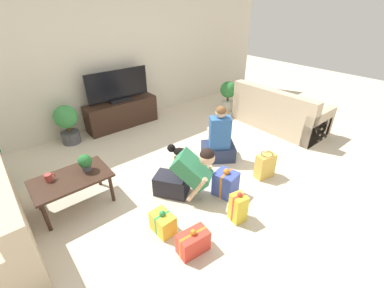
{
  "coord_description": "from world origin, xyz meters",
  "views": [
    {
      "loc": [
        -1.98,
        -2.28,
        2.33
      ],
      "look_at": [
        0.13,
        0.23,
        0.45
      ],
      "focal_mm": 24.0,
      "sensor_mm": 36.0,
      "label": 1
    }
  ],
  "objects_px": {
    "sofa_right": "(278,114)",
    "tv_console": "(122,113)",
    "gift_box_b": "(193,242)",
    "gift_bag_a": "(265,166)",
    "potted_plant_corner_right": "(228,94)",
    "gift_box_c": "(226,183)",
    "person_sitting": "(219,141)",
    "potted_plant_back_left": "(67,122)",
    "gift_box_d": "(163,223)",
    "person_kneeling": "(185,175)",
    "tv": "(118,88)",
    "mug": "(49,177)",
    "dog": "(179,152)",
    "tabletop_plant": "(85,162)",
    "gift_box_a": "(238,208)",
    "coffee_table": "(72,181)"
  },
  "relations": [
    {
      "from": "dog",
      "to": "tabletop_plant",
      "type": "xyz_separation_m",
      "value": [
        -1.4,
        0.07,
        0.37
      ]
    },
    {
      "from": "tv",
      "to": "mug",
      "type": "xyz_separation_m",
      "value": [
        -1.76,
        -1.69,
        -0.33
      ]
    },
    {
      "from": "person_kneeling",
      "to": "person_sitting",
      "type": "bearing_deg",
      "value": -13.5
    },
    {
      "from": "person_kneeling",
      "to": "gift_box_d",
      "type": "bearing_deg",
      "value": 173.95
    },
    {
      "from": "sofa_right",
      "to": "gift_box_a",
      "type": "distance_m",
      "value": 2.81
    },
    {
      "from": "potted_plant_back_left",
      "to": "person_kneeling",
      "type": "bearing_deg",
      "value": -74.36
    },
    {
      "from": "mug",
      "to": "person_kneeling",
      "type": "bearing_deg",
      "value": -31.43
    },
    {
      "from": "sofa_right",
      "to": "gift_bag_a",
      "type": "height_order",
      "value": "sofa_right"
    },
    {
      "from": "sofa_right",
      "to": "tv_console",
      "type": "xyz_separation_m",
      "value": [
        -2.38,
        2.09,
        -0.02
      ]
    },
    {
      "from": "gift_box_c",
      "to": "gift_box_a",
      "type": "bearing_deg",
      "value": -118.62
    },
    {
      "from": "potted_plant_back_left",
      "to": "gift_bag_a",
      "type": "height_order",
      "value": "potted_plant_back_left"
    },
    {
      "from": "potted_plant_corner_right",
      "to": "gift_box_c",
      "type": "bearing_deg",
      "value": -137.27
    },
    {
      "from": "potted_plant_corner_right",
      "to": "dog",
      "type": "height_order",
      "value": "potted_plant_corner_right"
    },
    {
      "from": "tv_console",
      "to": "gift_box_c",
      "type": "relative_size",
      "value": 3.5
    },
    {
      "from": "potted_plant_back_left",
      "to": "person_sitting",
      "type": "height_order",
      "value": "person_sitting"
    },
    {
      "from": "tv",
      "to": "potted_plant_corner_right",
      "type": "height_order",
      "value": "tv"
    },
    {
      "from": "gift_box_a",
      "to": "gift_box_c",
      "type": "relative_size",
      "value": 1.01
    },
    {
      "from": "tv_console",
      "to": "gift_bag_a",
      "type": "bearing_deg",
      "value": -75.13
    },
    {
      "from": "potted_plant_back_left",
      "to": "mug",
      "type": "xyz_separation_m",
      "value": [
        -0.7,
        -1.64,
        0.06
      ]
    },
    {
      "from": "gift_box_d",
      "to": "tv_console",
      "type": "bearing_deg",
      "value": 71.54
    },
    {
      "from": "potted_plant_back_left",
      "to": "gift_bag_a",
      "type": "xyz_separation_m",
      "value": [
        1.85,
        -2.9,
        -0.23
      ]
    },
    {
      "from": "tv_console",
      "to": "gift_box_a",
      "type": "height_order",
      "value": "tv_console"
    },
    {
      "from": "gift_box_a",
      "to": "tabletop_plant",
      "type": "height_order",
      "value": "tabletop_plant"
    },
    {
      "from": "dog",
      "to": "tv",
      "type": "bearing_deg",
      "value": -114.56
    },
    {
      "from": "potted_plant_back_left",
      "to": "gift_box_c",
      "type": "xyz_separation_m",
      "value": [
        1.13,
        -2.8,
        -0.24
      ]
    },
    {
      "from": "tv_console",
      "to": "person_kneeling",
      "type": "distance_m",
      "value": 2.56
    },
    {
      "from": "person_kneeling",
      "to": "gift_box_c",
      "type": "relative_size",
      "value": 1.95
    },
    {
      "from": "gift_bag_a",
      "to": "tabletop_plant",
      "type": "xyz_separation_m",
      "value": [
        -2.13,
        1.19,
        0.37
      ]
    },
    {
      "from": "coffee_table",
      "to": "potted_plant_back_left",
      "type": "distance_m",
      "value": 1.8
    },
    {
      "from": "mug",
      "to": "tv_console",
      "type": "bearing_deg",
      "value": 43.72
    },
    {
      "from": "tv",
      "to": "mug",
      "type": "height_order",
      "value": "tv"
    },
    {
      "from": "tv",
      "to": "gift_box_b",
      "type": "distance_m",
      "value": 3.45
    },
    {
      "from": "potted_plant_back_left",
      "to": "gift_box_d",
      "type": "distance_m",
      "value": 2.81
    },
    {
      "from": "tv_console",
      "to": "potted_plant_corner_right",
      "type": "xyz_separation_m",
      "value": [
        2.23,
        -0.85,
        0.15
      ]
    },
    {
      "from": "gift_box_d",
      "to": "potted_plant_corner_right",
      "type": "bearing_deg",
      "value": 32.15
    },
    {
      "from": "gift_bag_a",
      "to": "gift_box_a",
      "type": "bearing_deg",
      "value": -161.73
    },
    {
      "from": "gift_box_d",
      "to": "gift_bag_a",
      "type": "xyz_separation_m",
      "value": [
        1.73,
        -0.11,
        0.07
      ]
    },
    {
      "from": "person_kneeling",
      "to": "gift_box_d",
      "type": "distance_m",
      "value": 0.69
    },
    {
      "from": "potted_plant_corner_right",
      "to": "dog",
      "type": "bearing_deg",
      "value": -155.73
    },
    {
      "from": "coffee_table",
      "to": "person_sitting",
      "type": "relative_size",
      "value": 0.96
    },
    {
      "from": "potted_plant_corner_right",
      "to": "mug",
      "type": "xyz_separation_m",
      "value": [
        -4.0,
        -0.84,
        0.06
      ]
    },
    {
      "from": "gift_box_d",
      "to": "gift_bag_a",
      "type": "relative_size",
      "value": 0.76
    },
    {
      "from": "gift_box_b",
      "to": "gift_bag_a",
      "type": "bearing_deg",
      "value": 10.79
    },
    {
      "from": "tv",
      "to": "tabletop_plant",
      "type": "relative_size",
      "value": 5.59
    },
    {
      "from": "coffee_table",
      "to": "gift_box_a",
      "type": "distance_m",
      "value": 2.04
    },
    {
      "from": "person_kneeling",
      "to": "tv",
      "type": "bearing_deg",
      "value": 47.48
    },
    {
      "from": "person_sitting",
      "to": "gift_box_c",
      "type": "relative_size",
      "value": 2.29
    },
    {
      "from": "tv",
      "to": "potted_plant_back_left",
      "type": "height_order",
      "value": "tv"
    },
    {
      "from": "tv_console",
      "to": "gift_box_b",
      "type": "height_order",
      "value": "tv_console"
    },
    {
      "from": "gift_box_c",
      "to": "mug",
      "type": "bearing_deg",
      "value": 147.35
    }
  ]
}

